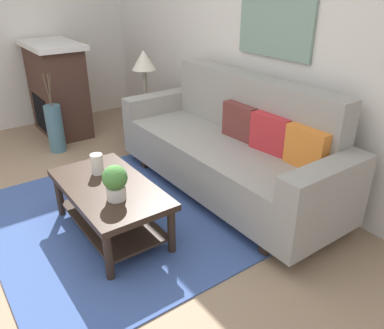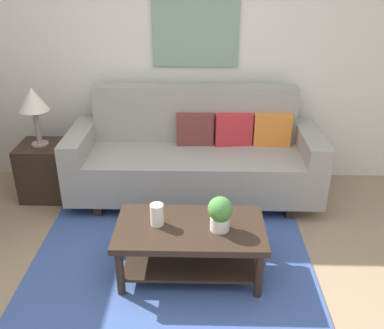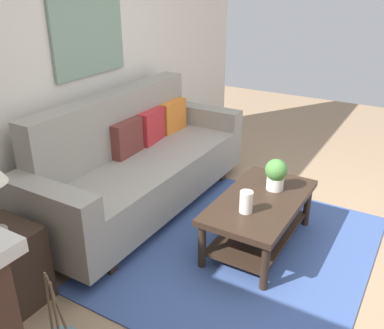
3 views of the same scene
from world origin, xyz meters
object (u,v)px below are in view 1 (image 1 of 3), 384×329
at_px(throw_pillow_crimson, 271,133).
at_px(floor_vase, 55,129).
at_px(tabletop_vase, 97,164).
at_px(framed_painting, 276,12).
at_px(couch, 229,149).
at_px(throw_pillow_orange, 307,148).
at_px(fireplace, 57,89).
at_px(coffee_table, 110,199).
at_px(throw_pillow_maroon, 240,121).
at_px(side_table, 147,121).
at_px(potted_plant_tabletop, 115,181).
at_px(table_lamp, 144,62).

distance_m(throw_pillow_crimson, floor_vase, 2.59).
relative_size(tabletop_vase, framed_painting, 0.20).
height_order(couch, throw_pillow_orange, couch).
relative_size(fireplace, framed_painting, 1.37).
distance_m(coffee_table, framed_painting, 2.10).
bearing_deg(fireplace, tabletop_vase, -10.87).
distance_m(throw_pillow_maroon, framed_painting, 0.98).
bearing_deg(throw_pillow_orange, couch, -170.72).
xyz_separation_m(couch, side_table, (-1.50, -0.02, -0.15)).
bearing_deg(framed_painting, tabletop_vase, -98.74).
bearing_deg(potted_plant_tabletop, framed_painting, 96.85).
relative_size(throw_pillow_maroon, potted_plant_tabletop, 1.37).
bearing_deg(framed_painting, side_table, -161.98).
distance_m(couch, throw_pillow_orange, 0.81).
bearing_deg(potted_plant_tabletop, fireplace, 169.82).
xyz_separation_m(throw_pillow_orange, coffee_table, (-0.77, -1.33, -0.37)).
distance_m(throw_pillow_maroon, side_table, 1.56).
height_order(throw_pillow_orange, tabletop_vase, throw_pillow_orange).
bearing_deg(potted_plant_tabletop, throw_pillow_crimson, 82.62).
xyz_separation_m(couch, throw_pillow_crimson, (0.38, 0.12, 0.25)).
relative_size(potted_plant_tabletop, fireplace, 0.23).
relative_size(side_table, floor_vase, 1.00).
xyz_separation_m(couch, throw_pillow_orange, (0.76, 0.12, 0.25)).
xyz_separation_m(side_table, floor_vase, (-0.40, -1.00, -0.00)).
xyz_separation_m(throw_pillow_crimson, coffee_table, (-0.39, -1.33, -0.37)).
xyz_separation_m(throw_pillow_maroon, throw_pillow_crimson, (0.38, 0.00, 0.00)).
distance_m(potted_plant_tabletop, side_table, 2.11).
bearing_deg(tabletop_vase, table_lamp, 137.14).
height_order(potted_plant_tabletop, table_lamp, table_lamp).
height_order(throw_pillow_orange, potted_plant_tabletop, throw_pillow_orange).
distance_m(potted_plant_tabletop, fireplace, 2.74).
bearing_deg(side_table, throw_pillow_crimson, 4.49).
distance_m(throw_pillow_maroon, tabletop_vase, 1.34).
bearing_deg(couch, fireplace, -163.22).
bearing_deg(throw_pillow_maroon, fireplace, -160.63).
height_order(throw_pillow_maroon, potted_plant_tabletop, throw_pillow_maroon).
relative_size(potted_plant_tabletop, framed_painting, 0.31).
xyz_separation_m(side_table, framed_painting, (1.50, 0.49, 1.32)).
bearing_deg(throw_pillow_orange, framed_painting, 155.89).
bearing_deg(fireplace, throw_pillow_orange, 15.07).
bearing_deg(side_table, coffee_table, -38.32).
bearing_deg(floor_vase, side_table, 68.03).
height_order(tabletop_vase, potted_plant_tabletop, potted_plant_tabletop).
xyz_separation_m(throw_pillow_maroon, side_table, (-1.50, -0.15, -0.40)).
bearing_deg(throw_pillow_crimson, tabletop_vase, -115.88).
bearing_deg(coffee_table, fireplace, 169.72).
bearing_deg(throw_pillow_crimson, throw_pillow_maroon, 180.00).
xyz_separation_m(throw_pillow_orange, table_lamp, (-2.26, -0.15, 0.31)).
xyz_separation_m(couch, tabletop_vase, (-0.25, -1.18, 0.08)).
bearing_deg(coffee_table, throw_pillow_crimson, 73.59).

